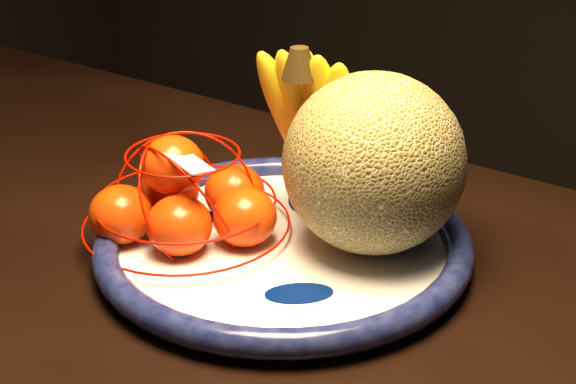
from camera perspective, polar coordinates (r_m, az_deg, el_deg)
The scene contains 6 objects.
dining_table at distance 0.95m, azimuth -15.05°, elevation -7.79°, with size 1.60×1.04×0.77m.
fruit_bowl at distance 0.85m, azimuth -0.36°, elevation -3.59°, with size 0.40×0.40×0.03m.
cantaloupe at distance 0.81m, azimuth 6.11°, elevation 2.04°, with size 0.18×0.18×0.18m, color olive.
banana_bunch at distance 0.86m, azimuth 1.99°, elevation 4.98°, with size 0.14×0.13×0.22m.
mandarin_bag at distance 0.85m, azimuth -7.20°, elevation -0.63°, with size 0.29×0.29×0.14m.
price_tag at distance 0.81m, azimuth -7.44°, elevation 2.40°, with size 0.07×0.03×0.00m, color white.
Camera 1 is at (0.59, -0.40, 1.20)m, focal length 50.00 mm.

